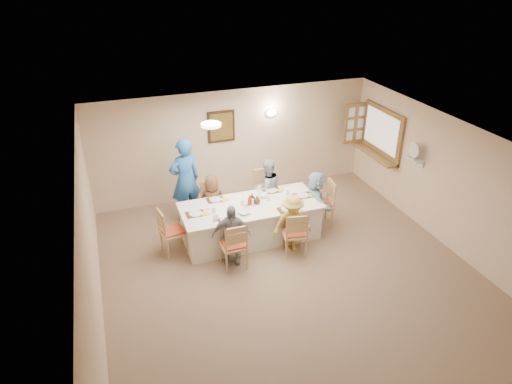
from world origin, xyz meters
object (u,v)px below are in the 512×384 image
object	(u,v)px
dining_table	(251,221)
diner_front_right	(292,224)
chair_front_right	(294,232)
chair_left_end	(173,231)
serving_hatch	(382,133)
condiment_ketchup	(249,200)
chair_back_left	(211,204)
diner_back_right	(267,189)
chair_front_left	(233,244)
chair_right_end	(321,203)
diner_front_left	(231,235)
chair_back_right	(265,193)
caregiver	(185,181)
diner_right_end	(315,199)
desk_fan	(415,153)
diner_back_left	(212,202)

from	to	relation	value
dining_table	diner_front_right	distance (m)	0.93
chair_front_right	chair_left_end	bearing A→B (deg)	-9.09
serving_hatch	condiment_ketchup	size ratio (longest dim) A/B	6.93
chair_back_left	diner_back_right	distance (m)	1.23
chair_front_left	diner_back_right	distance (m)	1.92
chair_right_end	diner_front_left	distance (m)	2.26
chair_front_right	condiment_ketchup	distance (m)	1.08
chair_back_left	chair_right_end	bearing A→B (deg)	-13.37
serving_hatch	condiment_ketchup	world-z (taller)	serving_hatch
chair_back_right	diner_front_left	size ratio (longest dim) A/B	0.84
serving_hatch	chair_back_left	bearing A→B (deg)	-177.92
condiment_ketchup	serving_hatch	bearing A→B (deg)	15.15
chair_left_end	caregiver	distance (m)	1.33
diner_back_right	diner_right_end	world-z (taller)	diner_back_right
chair_front_right	diner_front_right	bearing A→B (deg)	-78.68
desk_fan	caregiver	distance (m)	4.75
diner_front_left	diner_front_right	xyz separation A→B (m)	(1.20, 0.00, -0.01)
chair_back_right	diner_right_end	bearing A→B (deg)	-40.90
diner_back_right	caregiver	world-z (taller)	caregiver
chair_front_right	diner_back_right	size ratio (longest dim) A/B	0.70
chair_right_end	caregiver	world-z (taller)	caregiver
serving_hatch	condiment_ketchup	xyz separation A→B (m)	(-3.53, -0.96, -0.63)
desk_fan	chair_left_end	bearing A→B (deg)	175.36
diner_back_right	dining_table	bearing A→B (deg)	39.49
serving_hatch	chair_left_end	xyz separation A→B (m)	(-5.06, -0.95, -1.02)
diner_front_left	diner_front_right	size ratio (longest dim) A/B	1.01
dining_table	diner_back_left	distance (m)	0.93
dining_table	diner_front_left	size ratio (longest dim) A/B	2.28
serving_hatch	diner_back_left	bearing A→B (deg)	-176.26
desk_fan	dining_table	distance (m)	3.62
chair_back_left	diner_back_right	bearing A→B (deg)	1.33
diner_front_right	chair_back_right	bearing A→B (deg)	92.64
chair_front_left	caregiver	world-z (taller)	caregiver
chair_front_left	chair_right_end	bearing A→B (deg)	-160.17
chair_front_right	dining_table	bearing A→B (deg)	-41.81
diner_right_end	chair_front_right	bearing A→B (deg)	144.85
diner_back_left	chair_left_end	bearing A→B (deg)	43.70
condiment_ketchup	desk_fan	bearing A→B (deg)	-6.57
desk_fan	chair_back_left	xyz separation A→B (m)	(-4.00, 1.20, -1.09)
chair_left_end	diner_front_right	bearing A→B (deg)	-117.95
dining_table	diner_front_right	world-z (taller)	diner_front_right
desk_fan	condiment_ketchup	xyz separation A→B (m)	(-3.42, 0.39, -0.68)
diner_back_right	caregiver	size ratio (longest dim) A/B	0.73
chair_back_right	diner_back_right	world-z (taller)	diner_back_right
diner_back_right	chair_back_left	bearing A→B (deg)	-14.80
condiment_ketchup	diner_right_end	bearing A→B (deg)	0.28
chair_front_left	diner_right_end	world-z (taller)	diner_right_end
desk_fan	diner_back_left	distance (m)	4.25
chair_back_left	chair_left_end	xyz separation A→B (m)	(-0.95, -0.80, 0.02)
diner_back_right	diner_front_right	xyz separation A→B (m)	(0.00, -1.36, -0.08)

